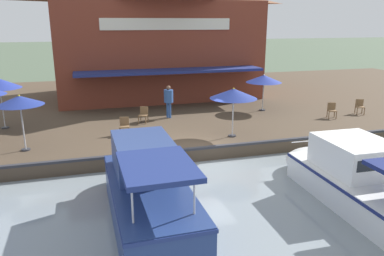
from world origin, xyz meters
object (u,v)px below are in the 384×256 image
(person_near_entrance, at_px, (169,97))
(mooring_post, at_px, (153,143))
(patio_umbrella_mid_patio_right, at_px, (233,94))
(patio_umbrella_far_corner, at_px, (264,79))
(patio_umbrella_near_quay_edge, at_px, (20,101))
(motorboat_mid_row, at_px, (360,180))
(cafe_chair_far_corner_seat, at_px, (143,114))
(tree_downstream_bank, at_px, (192,30))
(cafe_chair_under_first_umbrella, at_px, (124,125))
(waterfront_restaurant, at_px, (156,36))
(motorboat_nearest_quay, at_px, (145,187))
(cafe_chair_beside_entrance, at_px, (360,106))
(cafe_chair_mid_patio, at_px, (332,110))

(person_near_entrance, xyz_separation_m, mooring_post, (5.44, -1.92, -0.76))
(patio_umbrella_mid_patio_right, relative_size, patio_umbrella_far_corner, 1.05)
(patio_umbrella_far_corner, height_order, mooring_post, patio_umbrella_far_corner)
(patio_umbrella_near_quay_edge, relative_size, motorboat_mid_row, 0.31)
(patio_umbrella_near_quay_edge, distance_m, cafe_chair_far_corner_seat, 6.50)
(person_near_entrance, relative_size, tree_downstream_bank, 0.26)
(patio_umbrella_near_quay_edge, height_order, cafe_chair_under_first_umbrella, patio_umbrella_near_quay_edge)
(cafe_chair_under_first_umbrella, bearing_deg, waterfront_restaurant, 160.44)
(patio_umbrella_far_corner, height_order, cafe_chair_under_first_umbrella, patio_umbrella_far_corner)
(cafe_chair_under_first_umbrella, bearing_deg, patio_umbrella_mid_patio_right, 70.83)
(motorboat_nearest_quay, bearing_deg, tree_downstream_bank, 160.09)
(waterfront_restaurant, relative_size, patio_umbrella_mid_patio_right, 6.16)
(waterfront_restaurant, distance_m, patio_umbrella_near_quay_edge, 13.60)
(patio_umbrella_near_quay_edge, bearing_deg, patio_umbrella_mid_patio_right, 86.28)
(patio_umbrella_mid_patio_right, relative_size, cafe_chair_under_first_umbrella, 2.72)
(patio_umbrella_near_quay_edge, xyz_separation_m, cafe_chair_beside_entrance, (-1.50, 17.94, -1.65))
(motorboat_mid_row, xyz_separation_m, mooring_post, (-5.18, -5.93, 0.21))
(mooring_post, xyz_separation_m, tree_downstream_bank, (-16.43, 6.46, 4.18))
(waterfront_restaurant, bearing_deg, patio_umbrella_far_corner, 35.85)
(waterfront_restaurant, relative_size, patio_umbrella_far_corner, 6.48)
(cafe_chair_beside_entrance, xyz_separation_m, mooring_post, (3.20, -12.84, -0.08))
(patio_umbrella_far_corner, relative_size, cafe_chair_mid_patio, 2.59)
(patio_umbrella_near_quay_edge, xyz_separation_m, tree_downstream_bank, (-14.73, 11.56, 2.45))
(patio_umbrella_far_corner, xyz_separation_m, cafe_chair_beside_entrance, (2.38, 5.06, -1.46))
(cafe_chair_under_first_umbrella, height_order, person_near_entrance, person_near_entrance)
(patio_umbrella_near_quay_edge, bearing_deg, mooring_post, 71.61)
(cafe_chair_under_first_umbrella, xyz_separation_m, cafe_chair_far_corner_seat, (-1.98, 1.23, 0.00))
(cafe_chair_under_first_umbrella, distance_m, cafe_chair_mid_patio, 11.52)
(cafe_chair_under_first_umbrella, relative_size, person_near_entrance, 0.47)
(cafe_chair_under_first_umbrella, relative_size, cafe_chair_mid_patio, 1.00)
(motorboat_mid_row, bearing_deg, patio_umbrella_near_quay_edge, -121.94)
(waterfront_restaurant, height_order, patio_umbrella_mid_patio_right, waterfront_restaurant)
(cafe_chair_beside_entrance, distance_m, tree_downstream_bank, 15.25)
(cafe_chair_far_corner_seat, height_order, tree_downstream_bank, tree_downstream_bank)
(person_near_entrance, bearing_deg, patio_umbrella_near_quay_edge, -61.95)
(motorboat_nearest_quay, bearing_deg, patio_umbrella_near_quay_edge, -145.13)
(patio_umbrella_far_corner, relative_size, motorboat_mid_row, 0.29)
(patio_umbrella_near_quay_edge, distance_m, cafe_chair_under_first_umbrella, 4.69)
(person_near_entrance, bearing_deg, tree_downstream_bank, 157.54)
(patio_umbrella_far_corner, relative_size, person_near_entrance, 1.21)
(cafe_chair_under_first_umbrella, bearing_deg, cafe_chair_mid_patio, 90.29)
(person_near_entrance, height_order, motorboat_mid_row, person_near_entrance)
(motorboat_mid_row, xyz_separation_m, tree_downstream_bank, (-21.60, 0.54, 4.39))
(patio_umbrella_mid_patio_right, distance_m, motorboat_mid_row, 6.83)
(cafe_chair_beside_entrance, xyz_separation_m, motorboat_nearest_quay, (7.38, -13.84, -0.09))
(tree_downstream_bank, bearing_deg, cafe_chair_mid_patio, 17.25)
(patio_umbrella_mid_patio_right, relative_size, cafe_chair_beside_entrance, 2.72)
(cafe_chair_mid_patio, height_order, motorboat_nearest_quay, motorboat_nearest_quay)
(patio_umbrella_mid_patio_right, bearing_deg, patio_umbrella_near_quay_edge, -93.72)
(patio_umbrella_mid_patio_right, bearing_deg, cafe_chair_mid_patio, 104.57)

